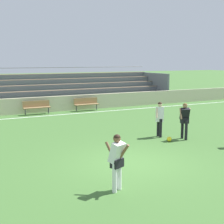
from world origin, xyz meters
The scene contains 10 objects.
ground_plane centered at (0.00, 0.00, 0.00)m, with size 160.00×160.00×0.00m, color #3D662D.
field_line_sideline centered at (0.00, 11.01, 0.00)m, with size 44.00×0.12×0.01m, color white.
sideline_wall centered at (0.00, 12.51, 0.54)m, with size 48.00×0.16×1.07m, color beige.
bleacher_stand centered at (-1.17, 15.79, 1.29)m, with size 25.93×4.48×2.98m.
bench_far_left centered at (3.21, 11.93, 0.55)m, with size 1.80×0.40×0.90m.
bench_far_right centered at (-0.36, 11.93, 0.55)m, with size 1.80×0.40×0.90m.
player_white_overlapping centered at (3.15, 2.83, 0.99)m, with size 0.59×0.45×1.66m.
player_dark_dropping_back centered at (3.89, 1.93, 1.00)m, with size 0.59×0.50×1.67m.
player_white_deep_cover centered at (-1.66, -1.97, 0.95)m, with size 0.49×0.63×1.61m.
soccer_ball centered at (3.01, 1.88, 0.11)m, with size 0.22×0.22×0.22m, color yellow.
Camera 1 is at (-5.71, -9.60, 3.60)m, focal length 52.55 mm.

